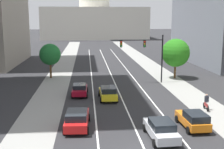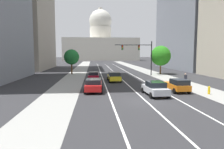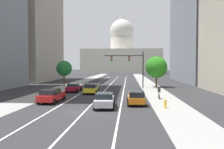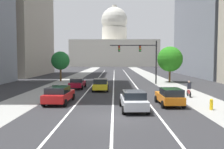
% 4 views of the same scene
% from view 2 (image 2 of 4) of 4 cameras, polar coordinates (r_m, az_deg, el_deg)
% --- Properties ---
extents(ground_plane, '(400.00, 400.00, 0.00)m').
position_cam_2_polar(ground_plane, '(59.86, -0.31, 1.38)').
color(ground_plane, '#2B2B2D').
extents(sidewalk_left, '(4.05, 130.00, 0.01)m').
position_cam_2_polar(sidewalk_left, '(54.79, -8.87, 0.91)').
color(sidewalk_left, gray).
rests_on(sidewalk_left, ground).
extents(sidewalk_right, '(4.05, 130.00, 0.01)m').
position_cam_2_polar(sidewalk_right, '(56.33, 8.88, 1.04)').
color(sidewalk_right, gray).
rests_on(sidewalk_right, ground).
extents(lane_stripe_left, '(0.16, 90.00, 0.01)m').
position_cam_2_polar(lane_stripe_left, '(44.74, -2.91, -0.09)').
color(lane_stripe_left, white).
rests_on(lane_stripe_left, ground).
extents(lane_stripe_center, '(0.16, 90.00, 0.01)m').
position_cam_2_polar(lane_stripe_center, '(44.98, 1.29, -0.05)').
color(lane_stripe_center, white).
rests_on(lane_stripe_center, ground).
extents(lane_stripe_right, '(0.16, 90.00, 0.01)m').
position_cam_2_polar(lane_stripe_right, '(45.47, 5.41, -0.01)').
color(lane_stripe_right, white).
rests_on(lane_stripe_right, ground).
extents(capitol_building, '(46.95, 28.94, 34.37)m').
position_cam_2_polar(capitol_building, '(141.96, -3.11, 8.05)').
color(capitol_building, beige).
rests_on(capitol_building, ground).
extents(car_orange, '(2.03, 4.17, 1.56)m').
position_cam_2_polar(car_orange, '(26.14, 17.29, -2.74)').
color(car_orange, orange).
rests_on(car_orange, ground).
extents(car_crimson, '(2.03, 4.24, 1.43)m').
position_cam_2_polar(car_crimson, '(36.07, -5.00, -0.33)').
color(car_crimson, maroon).
rests_on(car_crimson, ground).
extents(car_red, '(2.27, 4.85, 1.56)m').
position_cam_2_polar(car_red, '(25.16, -4.96, -2.80)').
color(car_red, red).
rests_on(car_red, ground).
extents(car_yellow, '(2.10, 4.35, 1.56)m').
position_cam_2_polar(car_yellow, '(34.02, 0.56, -0.56)').
color(car_yellow, yellow).
rests_on(car_yellow, ground).
extents(car_silver, '(2.19, 4.58, 1.54)m').
position_cam_2_polar(car_silver, '(23.26, 11.56, -3.65)').
color(car_silver, '#B2B5BA').
rests_on(car_silver, ground).
extents(traffic_signal_mast, '(7.61, 0.39, 6.98)m').
position_cam_2_polar(traffic_signal_mast, '(43.34, 7.66, 6.11)').
color(traffic_signal_mast, black).
rests_on(traffic_signal_mast, ground).
extents(fire_hydrant, '(0.26, 0.35, 0.91)m').
position_cam_2_polar(fire_hydrant, '(25.89, 24.75, -3.86)').
color(fire_hydrant, yellow).
rests_on(fire_hydrant, ground).
extents(cyclist, '(0.37, 1.70, 1.72)m').
position_cam_2_polar(cyclist, '(31.81, 19.23, -1.25)').
color(cyclist, black).
rests_on(cyclist, ground).
extents(street_tree_near_left, '(3.34, 3.34, 5.42)m').
position_cam_2_polar(street_tree_near_left, '(47.27, -10.89, 4.65)').
color(street_tree_near_left, '#51381E').
rests_on(street_tree_near_left, ground).
extents(street_tree_far_right, '(4.36, 4.36, 6.21)m').
position_cam_2_polar(street_tree_far_right, '(47.41, 13.03, 4.95)').
color(street_tree_far_right, '#51381E').
rests_on(street_tree_far_right, ground).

